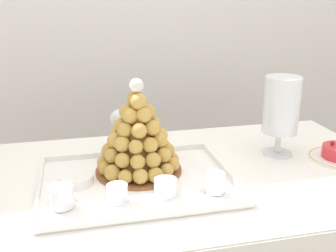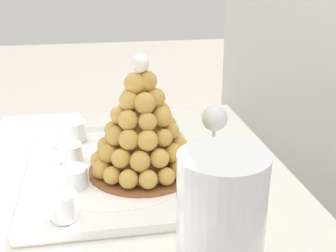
# 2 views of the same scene
# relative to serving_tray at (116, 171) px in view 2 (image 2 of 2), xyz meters

# --- Properties ---
(buffet_table) EXTENTS (1.32, 0.78, 0.75)m
(buffet_table) POSITION_rel_serving_tray_xyz_m (0.18, 0.04, -0.11)
(buffet_table) COLOR brown
(buffet_table) RESTS_ON ground_plane
(serving_tray) EXTENTS (0.55, 0.42, 0.02)m
(serving_tray) POSITION_rel_serving_tray_xyz_m (0.00, 0.00, 0.00)
(serving_tray) COLOR white
(serving_tray) RESTS_ON buffet_table
(croquembouche) EXTENTS (0.26, 0.26, 0.29)m
(croquembouche) POSITION_rel_serving_tray_xyz_m (0.02, 0.07, 0.11)
(croquembouche) COLOR brown
(croquembouche) RESTS_ON serving_tray
(dessert_cup_left) EXTENTS (0.06, 0.06, 0.06)m
(dessert_cup_left) POSITION_rel_serving_tray_xyz_m (-0.21, -0.10, 0.03)
(dessert_cup_left) COLOR silver
(dessert_cup_left) RESTS_ON serving_tray
(dessert_cup_mid_left) EXTENTS (0.06, 0.06, 0.05)m
(dessert_cup_mid_left) POSITION_rel_serving_tray_xyz_m (-0.07, -0.11, 0.02)
(dessert_cup_mid_left) COLOR silver
(dessert_cup_mid_left) RESTS_ON serving_tray
(dessert_cup_centre) EXTENTS (0.06, 0.06, 0.05)m
(dessert_cup_centre) POSITION_rel_serving_tray_xyz_m (0.06, -0.10, 0.02)
(dessert_cup_centre) COLOR silver
(dessert_cup_centre) RESTS_ON serving_tray
(dessert_cup_mid_right) EXTENTS (0.05, 0.05, 0.06)m
(dessert_cup_mid_right) POSITION_rel_serving_tray_xyz_m (0.20, -0.11, 0.03)
(dessert_cup_mid_right) COLOR silver
(dessert_cup_mid_right) RESTS_ON serving_tray
(creme_brulee_ramekin) EXTENTS (0.10, 0.10, 0.03)m
(creme_brulee_ramekin) POSITION_rel_serving_tray_xyz_m (-0.17, 0.02, 0.02)
(creme_brulee_ramekin) COLOR white
(creme_brulee_ramekin) RESTS_ON serving_tray
(macaron_goblet) EXTENTS (0.12, 0.12, 0.27)m
(macaron_goblet) POSITION_rel_serving_tray_xyz_m (0.51, 0.11, 0.16)
(macaron_goblet) COLOR white
(macaron_goblet) RESTS_ON buffet_table
(wine_glass) EXTENTS (0.07, 0.07, 0.16)m
(wine_glass) POSITION_rel_serving_tray_xyz_m (-0.02, 0.25, 0.11)
(wine_glass) COLOR silver
(wine_glass) RESTS_ON buffet_table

